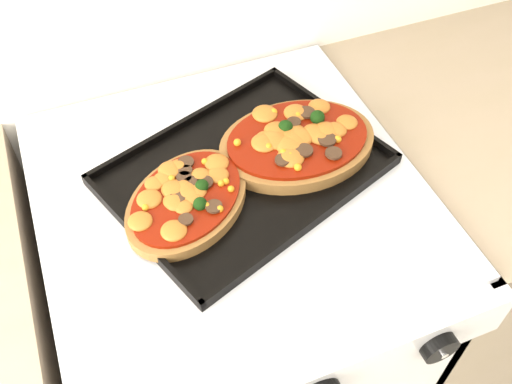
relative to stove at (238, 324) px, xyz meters
name	(u,v)px	position (x,y,z in m)	size (l,w,h in m)	color
stove	(238,324)	(0.00, 0.00, 0.00)	(0.60, 0.60, 0.91)	silver
control_panel	(314,382)	(0.00, -0.31, 0.40)	(0.60, 0.02, 0.09)	silver
knob_right	(440,348)	(0.18, -0.33, 0.40)	(0.05, 0.05, 0.02)	black
baking_tray	(244,169)	(0.03, 0.02, 0.47)	(0.41, 0.30, 0.02)	black
pizza_left	(187,199)	(-0.08, -0.02, 0.48)	(0.22, 0.16, 0.03)	olive
pizza_right	(297,141)	(0.13, 0.03, 0.48)	(0.26, 0.19, 0.04)	olive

